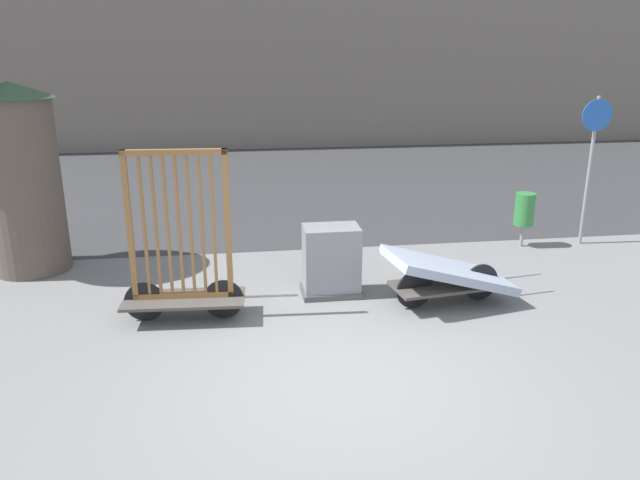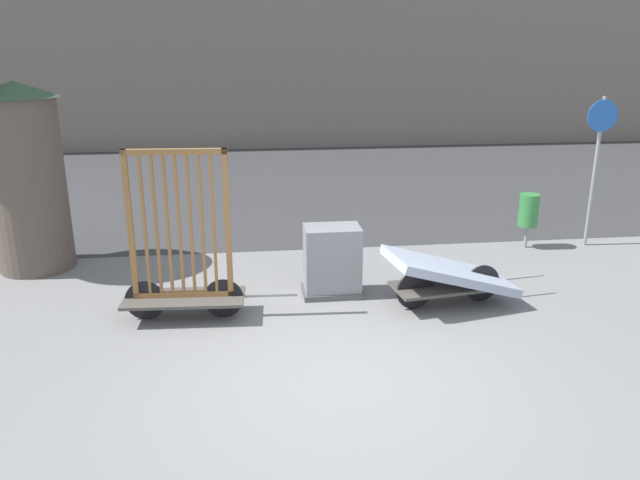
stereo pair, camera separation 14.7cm
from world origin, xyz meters
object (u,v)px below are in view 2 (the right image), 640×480
(bike_cart_with_mattress, at_px, (450,275))
(trash_bin, at_px, (529,211))
(advertising_column, at_px, (26,176))
(bike_cart_with_bedframe, at_px, (183,265))
(utility_cabinet, at_px, (332,263))
(sign_post, at_px, (597,152))

(bike_cart_with_mattress, relative_size, trash_bin, 2.48)
(advertising_column, bearing_deg, bike_cart_with_mattress, -20.33)
(bike_cart_with_bedframe, height_order, utility_cabinet, bike_cart_with_bedframe)
(bike_cart_with_mattress, distance_m, trash_bin, 3.12)
(bike_cart_with_bedframe, relative_size, trash_bin, 2.36)
(bike_cart_with_bedframe, xyz_separation_m, utility_cabinet, (2.02, 0.58, -0.28))
(bike_cart_with_mattress, height_order, trash_bin, trash_bin)
(sign_post, bearing_deg, trash_bin, 179.61)
(advertising_column, bearing_deg, sign_post, -0.05)
(bike_cart_with_mattress, xyz_separation_m, sign_post, (3.26, 2.24, 1.24))
(trash_bin, height_order, advertising_column, advertising_column)
(bike_cart_with_bedframe, height_order, advertising_column, advertising_column)
(utility_cabinet, height_order, trash_bin, utility_cabinet)
(bike_cart_with_mattress, relative_size, sign_post, 0.92)
(bike_cart_with_bedframe, bearing_deg, bike_cart_with_mattress, 3.26)
(sign_post, distance_m, advertising_column, 9.34)
(bike_cart_with_mattress, bearing_deg, trash_bin, 38.10)
(bike_cart_with_bedframe, bearing_deg, advertising_column, 141.34)
(bike_cart_with_bedframe, bearing_deg, sign_post, 21.44)
(utility_cabinet, relative_size, sign_post, 0.39)
(bike_cart_with_bedframe, bearing_deg, utility_cabinet, 19.27)
(bike_cart_with_bedframe, distance_m, advertising_column, 3.45)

